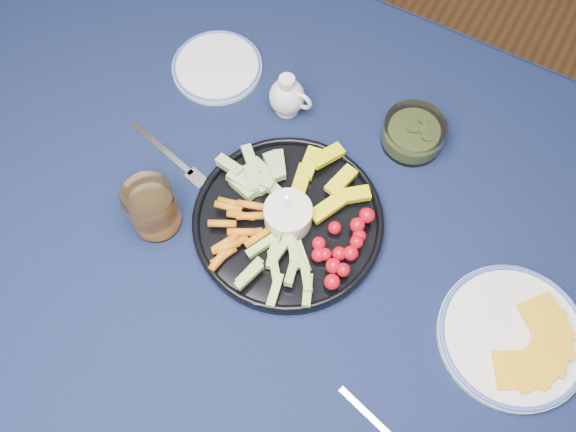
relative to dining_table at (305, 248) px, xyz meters
The scene contains 8 objects.
dining_table is the anchor object (origin of this frame).
crudite_platter 0.11m from the dining_table, behind, with size 0.33×0.33×0.11m.
creamer_pitcher 0.28m from the dining_table, 126.53° to the left, with size 0.08×0.07×0.09m.
pickle_bowl 0.29m from the dining_table, 71.43° to the left, with size 0.11×0.11×0.05m.
cheese_plate 0.39m from the dining_table, ahead, with size 0.24×0.24×0.03m.
juice_tumbler 0.29m from the dining_table, 154.29° to the right, with size 0.09×0.09×0.10m.
fork_left 0.29m from the dining_table, behind, with size 0.19×0.06×0.00m.
side_plate_extra 0.39m from the dining_table, 145.42° to the left, with size 0.17×0.17×0.01m.
Camera 1 is at (0.19, -0.41, 1.75)m, focal length 40.00 mm.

